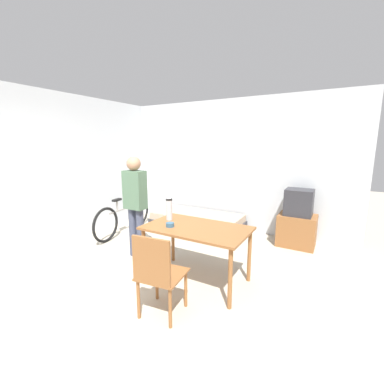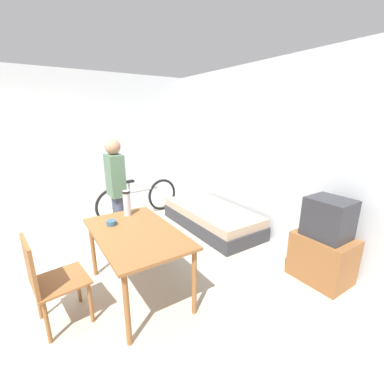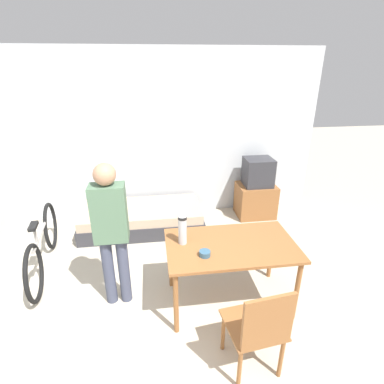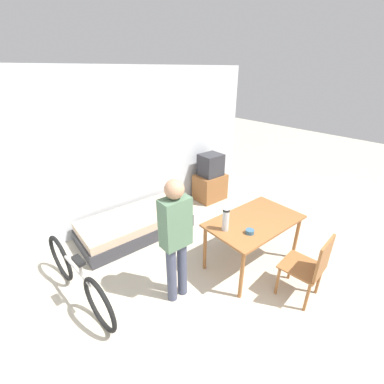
{
  "view_description": "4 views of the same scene",
  "coord_description": "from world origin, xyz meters",
  "views": [
    {
      "loc": [
        2.19,
        -1.76,
        1.81
      ],
      "look_at": [
        0.16,
        1.76,
        1.04
      ],
      "focal_mm": 24.0,
      "sensor_mm": 36.0,
      "label": 1
    },
    {
      "loc": [
        3.05,
        0.17,
        1.92
      ],
      "look_at": [
        0.36,
        1.92,
        0.96
      ],
      "focal_mm": 24.0,
      "sensor_mm": 36.0,
      "label": 2
    },
    {
      "loc": [
        -0.1,
        -1.51,
        2.47
      ],
      "look_at": [
        0.36,
        1.82,
        1.01
      ],
      "focal_mm": 28.0,
      "sensor_mm": 36.0,
      "label": 3
    },
    {
      "loc": [
        -1.92,
        -0.79,
        2.63
      ],
      "look_at": [
        0.16,
        1.79,
        1.04
      ],
      "focal_mm": 24.0,
      "sensor_mm": 36.0,
      "label": 4
    }
  ],
  "objects": [
    {
      "name": "dining_table",
      "position": [
        0.66,
        1.02,
        0.66
      ],
      "size": [
        1.34,
        0.8,
        0.75
      ],
      "color": "brown",
      "rests_on": "ground_plane"
    },
    {
      "name": "wooden_chair",
      "position": [
        0.67,
        0.16,
        0.52
      ],
      "size": [
        0.5,
        0.5,
        0.93
      ],
      "color": "brown",
      "rests_on": "ground_plane"
    },
    {
      "name": "wall_back",
      "position": [
        0.0,
        3.33,
        1.35
      ],
      "size": [
        5.31,
        0.06,
        2.7
      ],
      "color": "silver",
      "rests_on": "ground_plane"
    },
    {
      "name": "mate_bowl",
      "position": [
        0.35,
        0.85,
        0.77
      ],
      "size": [
        0.11,
        0.11,
        0.05
      ],
      "color": "#335670",
      "rests_on": "dining_table"
    },
    {
      "name": "tv",
      "position": [
        1.62,
        2.96,
        0.45
      ],
      "size": [
        0.63,
        0.49,
        1.03
      ],
      "color": "brown",
      "rests_on": "ground_plane"
    },
    {
      "name": "daybed",
      "position": [
        -0.31,
        2.77,
        0.18
      ],
      "size": [
        1.89,
        0.89,
        0.37
      ],
      "color": "#333338",
      "rests_on": "ground_plane"
    },
    {
      "name": "person_standing",
      "position": [
        -0.55,
        1.2,
        0.94
      ],
      "size": [
        0.34,
        0.22,
        1.61
      ],
      "color": "#3D4256",
      "rests_on": "ground_plane"
    },
    {
      "name": "thermos_flask",
      "position": [
        0.16,
        1.11,
        0.92
      ],
      "size": [
        0.09,
        0.09,
        0.31
      ],
      "color": "#B7B7BC",
      "rests_on": "dining_table"
    },
    {
      "name": "bicycle",
      "position": [
        -1.52,
        1.9,
        0.34
      ],
      "size": [
        0.25,
        1.73,
        0.75
      ],
      "color": "black",
      "rests_on": "ground_plane"
    }
  ]
}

